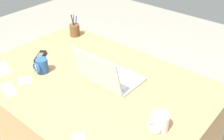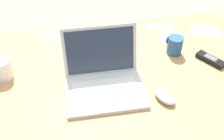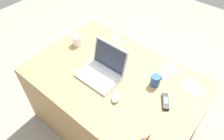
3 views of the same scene
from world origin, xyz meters
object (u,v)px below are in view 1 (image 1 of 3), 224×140
Objects in this scene: laptop at (108,75)px; coffee_mug_white at (42,66)px; pen_holder at (75,30)px; coffee_mug_tall at (159,123)px; computer_mouse at (93,59)px; cordless_phone at (40,57)px.

coffee_mug_white is at bearing 25.87° from laptop.
laptop is 0.68m from pen_holder.
laptop is at bearing -18.11° from coffee_mug_tall.
computer_mouse is (0.24, -0.12, -0.03)m from laptop.
computer_mouse is 0.60× the size of pen_holder.
coffee_mug_tall is at bearing 176.64° from cordless_phone.
coffee_mug_tall reaches higher than cordless_phone.
coffee_mug_white is at bearing 39.51° from computer_mouse.
computer_mouse is at bearing -26.07° from laptop.
pen_holder is (0.37, -0.19, 0.03)m from computer_mouse.
coffee_mug_tall reaches higher than computer_mouse.
pen_holder reaches higher than computer_mouse.
pen_holder is (1.04, -0.45, 0.00)m from coffee_mug_tall.
coffee_mug_white is 0.18m from cordless_phone.
coffee_mug_white reaches higher than computer_mouse.
pen_holder reaches higher than coffee_mug_white.
coffee_mug_tall is (-0.43, 0.14, -0.00)m from laptop.
coffee_mug_tall is at bearing -177.03° from coffee_mug_white.
pen_holder is (0.08, -0.39, 0.04)m from cordless_phone.
cordless_phone is (0.15, -0.10, -0.03)m from coffee_mug_white.
laptop is 3.61× the size of coffee_mug_white.
coffee_mug_white is at bearing 146.49° from cordless_phone.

